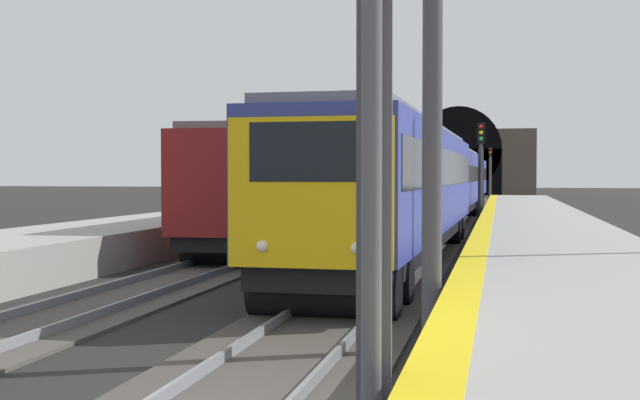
{
  "coord_description": "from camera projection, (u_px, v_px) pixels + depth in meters",
  "views": [
    {
      "loc": [
        -8.21,
        -2.84,
        2.52
      ],
      "look_at": [
        10.06,
        1.09,
        1.96
      ],
      "focal_mm": 47.15,
      "sensor_mm": 36.0,
      "label": 1
    }
  ],
  "objects": [
    {
      "name": "train_adjacent_platform",
      "position": [
        373.0,
        180.0,
        50.3
      ],
      "size": [
        58.69,
        3.47,
        3.93
      ],
      "rotation": [
        0.0,
        0.0,
        0.03
      ],
      "color": "maroon",
      "rests_on": "ground_plane"
    },
    {
      "name": "tunnel_portal",
      "position": [
        459.0,
        162.0,
        105.56
      ],
      "size": [
        2.67,
        18.96,
        11.06
      ],
      "color": "#51473D",
      "rests_on": "ground_plane"
    },
    {
      "name": "railway_signal_mid",
      "position": [
        481.0,
        163.0,
        42.02
      ],
      "size": [
        0.39,
        0.38,
        5.13
      ],
      "rotation": [
        0.0,
        0.0,
        3.14
      ],
      "color": "#38383D",
      "rests_on": "ground_plane"
    },
    {
      "name": "railway_signal_near",
      "position": [
        372.0,
        66.0,
        6.4
      ],
      "size": [
        0.39,
        0.38,
        5.57
      ],
      "rotation": [
        0.0,
        0.0,
        3.14
      ],
      "color": "#4C4C54",
      "rests_on": "ground_plane"
    },
    {
      "name": "train_main_approaching",
      "position": [
        445.0,
        180.0,
        43.59
      ],
      "size": [
        61.74,
        3.25,
        3.91
      ],
      "rotation": [
        0.0,
        0.0,
        3.12
      ],
      "color": "navy",
      "rests_on": "ground_plane"
    },
    {
      "name": "railway_signal_far",
      "position": [
        490.0,
        169.0,
        81.45
      ],
      "size": [
        0.39,
        0.38,
        5.2
      ],
      "rotation": [
        0.0,
        0.0,
        3.14
      ],
      "color": "#4C4C54",
      "rests_on": "ground_plane"
    },
    {
      "name": "platform_right_edge_strip",
      "position": [
        449.0,
        330.0,
        8.17
      ],
      "size": [
        112.0,
        0.5,
        0.01
      ],
      "primitive_type": "cube",
      "color": "yellow",
      "rests_on": "platform_right"
    }
  ]
}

